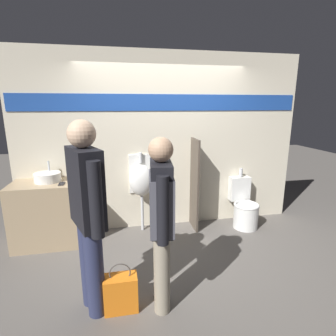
{
  "coord_description": "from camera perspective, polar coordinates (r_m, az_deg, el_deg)",
  "views": [
    {
      "loc": [
        -0.69,
        -3.38,
        1.92
      ],
      "look_at": [
        0.0,
        0.17,
        1.05
      ],
      "focal_mm": 28.0,
      "sensor_mm": 36.0,
      "label": 1
    }
  ],
  "objects": [
    {
      "name": "divider_near_counter",
      "position": [
        4.1,
        5.78,
        -3.61
      ],
      "size": [
        0.03,
        0.4,
        1.43
      ],
      "color": "#4C4238",
      "rests_on": "ground_plane"
    },
    {
      "name": "ground_plane",
      "position": [
        3.95,
        0.49,
        -15.57
      ],
      "size": [
        16.0,
        16.0,
        0.0
      ],
      "primitive_type": "plane",
      "color": "#5B5651"
    },
    {
      "name": "display_wall",
      "position": [
        4.07,
        -1.16,
        5.64
      ],
      "size": [
        4.37,
        0.07,
        2.7
      ],
      "color": "beige",
      "rests_on": "ground_plane"
    },
    {
      "name": "sink_counter",
      "position": [
        4.08,
        -24.89,
        -8.97
      ],
      "size": [
        0.87,
        0.57,
        0.9
      ],
      "color": "tan",
      "rests_on": "ground_plane"
    },
    {
      "name": "cell_phone",
      "position": [
        3.77,
        -22.14,
        -3.19
      ],
      "size": [
        0.07,
        0.14,
        0.01
      ],
      "color": "black",
      "rests_on": "sink_counter"
    },
    {
      "name": "urinal_near_counter",
      "position": [
        3.99,
        -5.79,
        -2.66
      ],
      "size": [
        0.37,
        0.27,
        1.22
      ],
      "color": "silver",
      "rests_on": "ground_plane"
    },
    {
      "name": "toilet",
      "position": [
        4.45,
        16.23,
        -8.36
      ],
      "size": [
        0.4,
        0.56,
        0.92
      ],
      "color": "white",
      "rests_on": "ground_plane"
    },
    {
      "name": "person_with_lanyard",
      "position": [
        2.47,
        -17.1,
        -9.08
      ],
      "size": [
        0.36,
        0.59,
        1.81
      ],
      "rotation": [
        0.0,
        0.0,
        1.96
      ],
      "color": "#282D4C",
      "rests_on": "ground_plane"
    },
    {
      "name": "shopping_bag",
      "position": [
        2.79,
        -10.22,
        -25.17
      ],
      "size": [
        0.32,
        0.17,
        0.5
      ],
      "color": "orange",
      "rests_on": "ground_plane"
    },
    {
      "name": "sink_basin",
      "position": [
        3.96,
        -24.73,
        -1.81
      ],
      "size": [
        0.35,
        0.35,
        0.26
      ],
      "color": "white",
      "rests_on": "sink_counter"
    },
    {
      "name": "person_in_vest",
      "position": [
        2.41,
        -1.49,
        -9.89
      ],
      "size": [
        0.26,
        0.58,
        1.66
      ],
      "rotation": [
        0.0,
        0.0,
        1.46
      ],
      "color": "gray",
      "rests_on": "ground_plane"
    }
  ]
}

